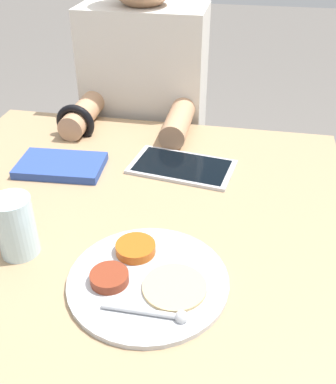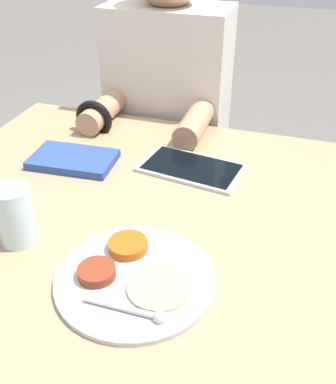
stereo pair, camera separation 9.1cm
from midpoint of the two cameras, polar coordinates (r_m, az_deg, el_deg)
name	(u,v)px [view 2 (the right image)]	position (r m, az deg, el deg)	size (l,w,h in m)	color
dining_table	(125,330)	(1.20, -3.18, -17.24)	(0.98, 0.98, 0.73)	#9E7F5B
thali_tray	(133,276)	(0.80, -1.15, -10.73)	(0.28, 0.28, 0.03)	#B7BABF
red_notebook	(73,160)	(1.14, -9.72, 3.97)	(0.21, 0.14, 0.02)	silver
tablet_device	(192,168)	(1.11, 5.37, 3.00)	(0.27, 0.18, 0.01)	#B7B7BC
person_diner	(168,143)	(1.54, 1.67, 6.17)	(0.38, 0.41, 1.22)	black
drinking_glass	(15,215)	(0.88, -16.16, -2.95)	(0.07, 0.07, 0.12)	silver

